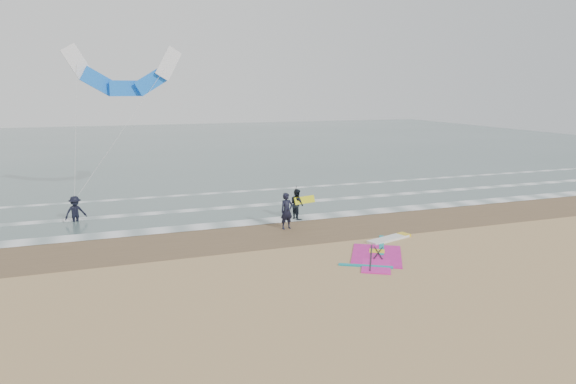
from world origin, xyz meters
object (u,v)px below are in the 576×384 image
object	(u,v)px
windsurf_rig	(381,251)
person_standing	(287,211)
person_wading	(75,206)
surf_kite	(125,76)
person_walking	(297,204)

from	to	relation	value
windsurf_rig	person_standing	distance (m)	5.60
person_standing	person_wading	xyz separation A→B (m)	(-10.08, 4.98, -0.04)
windsurf_rig	surf_kite	world-z (taller)	surf_kite
person_wading	windsurf_rig	bearing A→B (deg)	-61.49
person_standing	surf_kite	size ratio (longest dim) A/B	0.22
person_standing	person_wading	distance (m)	11.24
person_walking	person_wading	bearing A→B (deg)	62.23
person_standing	windsurf_rig	bearing A→B (deg)	-71.68
windsurf_rig	person_wading	size ratio (longest dim) A/B	2.87
surf_kite	person_standing	bearing A→B (deg)	-51.53
person_walking	surf_kite	bearing A→B (deg)	37.51
person_standing	person_wading	world-z (taller)	person_standing
person_standing	person_wading	size ratio (longest dim) A/B	1.05
person_standing	person_walking	bearing A→B (deg)	44.52
windsurf_rig	person_wading	world-z (taller)	person_wading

